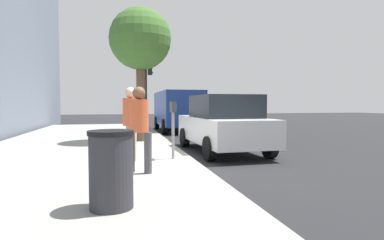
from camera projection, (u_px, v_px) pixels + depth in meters
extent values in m
plane|color=#232326|center=(189.00, 161.00, 8.34)|extent=(80.00, 80.00, 0.00)
cube|color=gray|center=(68.00, 163.00, 7.66)|extent=(28.00, 6.00, 0.15)
cylinder|color=gray|center=(173.00, 136.00, 7.80)|extent=(0.07, 0.07, 1.15)
cube|color=#383D42|center=(174.00, 107.00, 7.67)|extent=(0.16, 0.11, 0.26)
cube|color=#383D42|center=(172.00, 107.00, 7.86)|extent=(0.16, 0.11, 0.26)
cube|color=#268C33|center=(176.00, 106.00, 7.68)|extent=(0.10, 0.01, 0.10)
cube|color=#268C33|center=(175.00, 106.00, 7.88)|extent=(0.10, 0.01, 0.10)
cylinder|color=tan|center=(129.00, 142.00, 7.81)|extent=(0.15, 0.15, 0.83)
cylinder|color=tan|center=(133.00, 144.00, 7.47)|extent=(0.15, 0.15, 0.83)
cylinder|color=#D85933|center=(131.00, 112.00, 7.60)|extent=(0.38, 0.38, 0.66)
sphere|color=beige|center=(131.00, 93.00, 7.58)|extent=(0.26, 0.26, 0.26)
cylinder|color=#47474C|center=(131.00, 152.00, 6.27)|extent=(0.15, 0.15, 0.80)
cylinder|color=#47474C|center=(148.00, 153.00, 6.15)|extent=(0.15, 0.15, 0.80)
cylinder|color=#D85933|center=(139.00, 116.00, 6.17)|extent=(0.37, 0.37, 0.64)
sphere|color=brown|center=(139.00, 93.00, 6.15)|extent=(0.25, 0.25, 0.25)
cube|color=silver|center=(222.00, 129.00, 9.90)|extent=(4.45, 1.96, 0.76)
cube|color=black|center=(225.00, 106.00, 9.67)|extent=(2.24, 1.75, 0.68)
cylinder|color=black|center=(185.00, 138.00, 11.08)|extent=(0.67, 0.24, 0.66)
cylinder|color=black|center=(231.00, 136.00, 11.52)|extent=(0.67, 0.24, 0.66)
cylinder|color=black|center=(209.00, 149.00, 8.31)|extent=(0.67, 0.24, 0.66)
cylinder|color=black|center=(270.00, 146.00, 8.75)|extent=(0.67, 0.24, 0.66)
cube|color=navy|center=(177.00, 108.00, 17.48)|extent=(5.21, 2.01, 1.80)
cylinder|color=black|center=(157.00, 123.00, 18.96)|extent=(0.76, 0.22, 0.76)
cylinder|color=black|center=(188.00, 122.00, 19.39)|extent=(0.76, 0.22, 0.76)
cylinder|color=black|center=(165.00, 127.00, 15.67)|extent=(0.76, 0.22, 0.76)
cylinder|color=black|center=(202.00, 126.00, 16.09)|extent=(0.76, 0.22, 0.76)
cylinder|color=brown|center=(141.00, 99.00, 11.54)|extent=(0.32, 0.32, 3.04)
sphere|color=#3E692A|center=(140.00, 39.00, 11.43)|extent=(2.23, 2.23, 2.23)
cylinder|color=black|center=(146.00, 95.00, 15.46)|extent=(0.12, 0.12, 3.60)
cube|color=black|center=(150.00, 67.00, 15.44)|extent=(0.24, 0.20, 0.76)
sphere|color=red|center=(152.00, 62.00, 15.45)|extent=(0.14, 0.14, 0.14)
sphere|color=orange|center=(152.00, 67.00, 15.46)|extent=(0.14, 0.14, 0.14)
sphere|color=green|center=(152.00, 72.00, 15.48)|extent=(0.14, 0.14, 0.14)
cylinder|color=#2D2D33|center=(111.00, 172.00, 4.09)|extent=(0.56, 0.56, 0.95)
cylinder|color=black|center=(111.00, 133.00, 4.06)|extent=(0.59, 0.59, 0.06)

